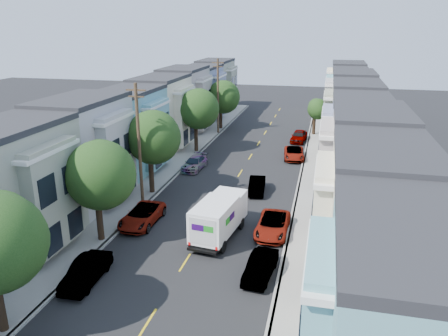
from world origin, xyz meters
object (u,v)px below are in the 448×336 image
Objects in this scene: parked_right_d at (299,136)px; parked_right_c at (294,153)px; parked_right_a at (260,267)px; parked_right_b at (273,225)px; tree_far_r at (317,109)px; tree_b at (99,175)px; tree_c at (153,137)px; fedex_truck at (219,216)px; parked_left_d at (195,163)px; lead_sedan at (257,186)px; utility_pole_far at (218,96)px; tree_e at (223,97)px; tree_d at (198,109)px; parked_left_b at (86,272)px; utility_pole_near at (139,146)px; parked_left_c at (142,216)px.

parked_right_c is at bearing -84.24° from parked_right_d.
parked_right_a is 0.81× the size of parked_right_b.
tree_far_r reaches higher than parked_right_d.
tree_b is 1.45× the size of tree_far_r.
parked_right_b is at bearing -25.96° from tree_c.
tree_c reaches higher than parked_right_b.
parked_right_b is 18.91m from parked_right_c.
fedex_truck is at bearing 135.49° from parked_right_a.
parked_left_d is at bearing 127.90° from parked_right_b.
parked_right_c is at bearing 72.14° from lead_sedan.
tree_b is at bearing -90.00° from utility_pole_far.
parked_left_d is at bearing -85.68° from tree_e.
tree_far_r is 12.42m from parked_right_c.
tree_d is 1.56× the size of parked_right_b.
tree_far_r is 21.65m from parked_left_d.
tree_e is (0.00, 26.00, -0.53)m from tree_c.
fedex_truck is 1.40× the size of parked_left_d.
parked_right_a is 0.84× the size of parked_right_c.
parked_right_b is at bearing -70.40° from tree_e.
fedex_truck is 9.63m from parked_left_b.
lead_sedan is 0.92× the size of parked_left_d.
utility_pole_near and utility_pole_far have the same top height.
utility_pole_far reaches higher than parked_right_d.
tree_b reaches higher than parked_right_b.
parked_right_a is at bearing -59.16° from parked_left_d.
parked_right_d is (0.00, 32.48, 0.09)m from parked_right_a.
tree_d reaches higher than lead_sedan.
fedex_truck is 15.61m from parked_left_d.
tree_far_r is at bearing -2.72° from tree_e.
parked_right_a is (11.20, -11.26, -4.51)m from tree_c.
parked_left_b is at bearing -89.37° from parked_left_c.
tree_b is at bearing -90.02° from utility_pole_near.
parked_left_c is (-6.16, 0.74, -0.92)m from fedex_truck.
parked_right_c is at bearing -41.04° from utility_pole_far.
parked_right_c is 7.76m from parked_right_d.
fedex_truck is at bearing -69.83° from tree_d.
fedex_truck is at bearing -105.95° from parked_right_c.
lead_sedan is 0.94× the size of parked_left_b.
tree_b is at bearing -110.84° from tree_far_r.
tree_d reaches higher than parked_right_d.
tree_c is at bearing -135.58° from parked_right_c.
fedex_truck is at bearing -103.15° from lead_sedan.
parked_left_c is at bearing 158.24° from parked_right_a.
tree_e reaches higher than parked_left_c.
tree_c reaches higher than tree_b.
tree_d is at bearing 122.11° from lead_sedan.
tree_c is 1.93× the size of parked_right_a.
parked_right_a is at bearing -37.10° from utility_pole_near.
fedex_truck reaches higher than parked_left_b.
fedex_truck is 1.22× the size of parked_left_c.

